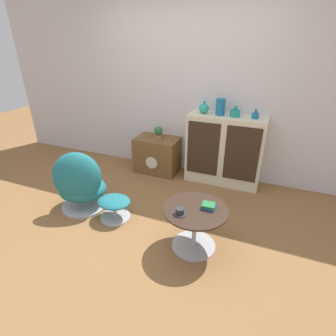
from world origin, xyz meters
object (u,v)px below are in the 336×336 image
object	(u,v)px
vase_inner_left	(220,107)
coffee_table	(195,223)
ottoman	(114,204)
vase_inner_right	(235,113)
tv_console	(157,155)
teacup	(180,212)
book_stack	(209,206)
egg_chair	(80,184)
sideboard	(224,150)
vase_rightmost	(255,115)
vase_leftmost	(204,108)
potted_plant	(158,133)

from	to	relation	value
vase_inner_left	coffee_table	bearing A→B (deg)	-85.02
ottoman	vase_inner_right	size ratio (longest dim) A/B	2.92
tv_console	vase_inner_right	world-z (taller)	vase_inner_right
vase_inner_left	teacup	world-z (taller)	vase_inner_left
coffee_table	vase_inner_right	distance (m)	1.65
vase_inner_right	book_stack	bearing A→B (deg)	-88.40
egg_chair	vase_inner_right	distance (m)	2.17
sideboard	vase_rightmost	distance (m)	0.64
coffee_table	book_stack	distance (m)	0.23
vase_inner_right	book_stack	distance (m)	1.52
egg_chair	vase_leftmost	distance (m)	1.90
potted_plant	teacup	bearing A→B (deg)	-59.86
egg_chair	vase_inner_right	world-z (taller)	vase_inner_right
tv_console	egg_chair	world-z (taller)	egg_chair
vase_inner_left	book_stack	size ratio (longest dim) A/B	1.65
book_stack	vase_inner_left	bearing A→B (deg)	99.60
vase_leftmost	vase_inner_left	xyz separation A→B (m)	(0.22, -0.00, 0.04)
vase_inner_right	vase_rightmost	xyz separation A→B (m)	(0.26, 0.00, -0.01)
coffee_table	vase_leftmost	xyz separation A→B (m)	(-0.35, 1.47, 0.77)
sideboard	book_stack	world-z (taller)	sideboard
coffee_table	potted_plant	xyz separation A→B (m)	(-1.02, 1.44, 0.35)
teacup	egg_chair	bearing A→B (deg)	169.18
tv_console	vase_inner_right	distance (m)	1.36
vase_leftmost	teacup	bearing A→B (deg)	-81.48
vase_inner_right	teacup	distance (m)	1.70
vase_leftmost	potted_plant	xyz separation A→B (m)	(-0.67, -0.04, -0.42)
coffee_table	sideboard	bearing A→B (deg)	90.86
vase_inner_left	vase_inner_right	distance (m)	0.21
egg_chair	book_stack	bearing A→B (deg)	-2.71
tv_console	teacup	size ratio (longest dim) A/B	5.03
ottoman	vase_leftmost	bearing A→B (deg)	64.47
book_stack	tv_console	bearing A→B (deg)	130.03
vase_inner_right	tv_console	bearing A→B (deg)	-178.12
ottoman	teacup	distance (m)	0.97
vase_inner_left	vase_inner_right	bearing A→B (deg)	0.00
vase_leftmost	vase_rightmost	distance (m)	0.68
vase_inner_left	tv_console	bearing A→B (deg)	-177.71
vase_leftmost	vase_inner_left	distance (m)	0.23
vase_leftmost	potted_plant	size ratio (longest dim) A/B	0.89
egg_chair	potted_plant	bearing A→B (deg)	70.49
coffee_table	teacup	distance (m)	0.26
vase_inner_left	vase_leftmost	bearing A→B (deg)	180.00
sideboard	coffee_table	bearing A→B (deg)	-89.14
book_stack	vase_inner_right	bearing A→B (deg)	91.60
vase_inner_right	potted_plant	xyz separation A→B (m)	(-1.09, -0.04, -0.40)
egg_chair	book_stack	size ratio (longest dim) A/B	5.90
tv_console	vase_rightmost	world-z (taller)	vase_rightmost
sideboard	coffee_table	size ratio (longest dim) A/B	1.67
potted_plant	teacup	xyz separation A→B (m)	(0.91, -1.57, -0.15)
sideboard	vase_leftmost	world-z (taller)	vase_leftmost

